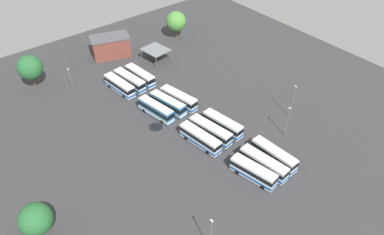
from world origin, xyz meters
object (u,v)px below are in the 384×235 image
(bus_row1_slot0, at_px, (156,110))
(bus_row3_slot2, at_px, (274,155))
(bus_row2_slot2, at_px, (223,124))
(lamp_post_by_building, at_px, (287,121))
(bus_row2_slot0, at_px, (200,138))
(maintenance_shelter, at_px, (156,50))
(bus_row2_slot1, at_px, (210,131))
(depot_building, at_px, (111,46))
(tree_north_edge, at_px, (176,21))
(bus_row1_slot1, at_px, (168,104))
(tree_east_edge, at_px, (30,68))
(tree_west_edge, at_px, (35,219))
(lamp_post_near_entrance, at_px, (71,81))
(bus_row0_slot2, at_px, (140,76))
(bus_row0_slot1, at_px, (130,80))
(bus_row1_slot2, at_px, (179,99))
(lamp_post_far_corner, at_px, (293,100))
(bus_row3_slot0, at_px, (253,172))
(bus_row0_slot0, at_px, (119,85))
(lamp_post_mid_lot, at_px, (211,235))
(bus_row3_slot1, at_px, (264,164))

(bus_row1_slot0, height_order, bus_row3_slot2, same)
(bus_row2_slot2, height_order, lamp_post_by_building, lamp_post_by_building)
(bus_row2_slot0, height_order, maintenance_shelter, maintenance_shelter)
(bus_row2_slot1, bearing_deg, depot_building, 178.43)
(lamp_post_by_building, distance_m, tree_north_edge, 56.97)
(bus_row1_slot1, distance_m, bus_row2_slot0, 15.51)
(tree_east_edge, xyz_separation_m, tree_west_edge, (48.17, -17.87, -1.14))
(tree_west_edge, bearing_deg, lamp_post_near_entrance, 147.34)
(bus_row0_slot2, distance_m, bus_row1_slot1, 15.74)
(bus_row3_slot2, height_order, tree_west_edge, tree_west_edge)
(lamp_post_by_building, relative_size, tree_east_edge, 0.84)
(bus_row0_slot1, bearing_deg, bus_row2_slot2, 13.35)
(bus_row2_slot0, relative_size, tree_north_edge, 1.22)
(bus_row1_slot2, xyz_separation_m, lamp_post_far_corner, (21.67, 18.75, 3.14))
(bus_row0_slot2, distance_m, bus_row3_slot0, 46.13)
(bus_row3_slot0, relative_size, tree_east_edge, 1.08)
(bus_row0_slot0, xyz_separation_m, bus_row0_slot1, (-0.39, 3.47, 0.00))
(lamp_post_near_entrance, distance_m, tree_west_edge, 45.60)
(maintenance_shelter, height_order, lamp_post_far_corner, lamp_post_far_corner)
(bus_row1_slot1, distance_m, lamp_post_by_building, 30.09)
(bus_row1_slot2, xyz_separation_m, tree_north_edge, (-30.43, 22.17, 4.09))
(bus_row1_slot1, distance_m, tree_north_edge, 40.13)
(bus_row2_slot2, distance_m, lamp_post_mid_lot, 33.36)
(bus_row1_slot1, bearing_deg, bus_row3_slot2, 13.21)
(lamp_post_by_building, height_order, lamp_post_near_entrance, lamp_post_by_building)
(bus_row2_slot0, bearing_deg, bus_row3_slot1, 19.76)
(bus_row3_slot1, height_order, lamp_post_near_entrance, lamp_post_near_entrance)
(bus_row1_slot0, relative_size, lamp_post_by_building, 1.34)
(bus_row1_slot2, xyz_separation_m, bus_row2_slot2, (14.95, 1.84, -0.00))
(lamp_post_by_building, bearing_deg, maintenance_shelter, -175.61)
(bus_row0_slot1, xyz_separation_m, lamp_post_near_entrance, (-6.27, -14.11, 2.51))
(bus_row1_slot1, xyz_separation_m, maintenance_shelter, (-22.61, 12.00, 1.66))
(lamp_post_mid_lot, bearing_deg, bus_row0_slot0, 165.98)
(bus_row0_slot0, distance_m, lamp_post_by_building, 45.73)
(bus_row0_slot1, height_order, tree_north_edge, tree_north_edge)
(bus_row3_slot0, xyz_separation_m, depot_building, (-64.22, 3.04, 1.35))
(bus_row1_slot2, height_order, bus_row2_slot0, same)
(bus_row2_slot1, bearing_deg, tree_east_edge, -152.42)
(bus_row3_slot0, xyz_separation_m, lamp_post_far_corner, (-8.87, 22.46, 3.14))
(bus_row2_slot1, relative_size, tree_west_edge, 1.40)
(bus_row1_slot1, relative_size, tree_west_edge, 1.34)
(bus_row0_slot2, height_order, tree_north_edge, tree_north_edge)
(bus_row2_slot0, height_order, bus_row2_slot1, same)
(maintenance_shelter, bearing_deg, bus_row0_slot2, -55.72)
(bus_row0_slot0, bearing_deg, lamp_post_by_building, 27.30)
(bus_row0_slot1, bearing_deg, bus_row0_slot2, 93.57)
(bus_row0_slot1, relative_size, bus_row3_slot2, 1.00)
(bus_row0_slot1, bearing_deg, tree_east_edge, -127.61)
(bus_row0_slot2, relative_size, tree_west_edge, 1.30)
(bus_row2_slot2, xyz_separation_m, bus_row3_slot0, (15.58, -5.55, -0.00))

